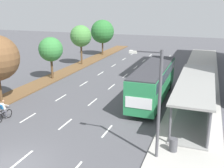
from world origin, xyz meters
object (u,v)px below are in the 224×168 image
(bus_shelter, at_px, (198,94))
(bus, at_px, (153,79))
(median_tree_fifth, at_px, (102,32))
(trash_bin, at_px, (173,145))
(median_tree_fourth, at_px, (81,36))
(median_tree_third, at_px, (51,49))
(cyclist, at_px, (3,111))
(streetlight, at_px, (156,98))

(bus_shelter, distance_m, bus, 4.96)
(median_tree_fifth, bearing_deg, trash_bin, -60.51)
(bus, distance_m, median_tree_fourth, 18.14)
(median_tree_third, bearing_deg, bus, -13.04)
(median_tree_fourth, bearing_deg, trash_bin, -51.38)
(bus, distance_m, median_tree_fifth, 24.71)
(cyclist, distance_m, median_tree_third, 12.72)
(bus, xyz_separation_m, cyclist, (-10.24, -8.90, -1.28))
(bus, distance_m, median_tree_third, 13.78)
(bus_shelter, distance_m, cyclist, 15.90)
(bus, xyz_separation_m, streetlight, (2.17, -10.19, 1.82))
(bus_shelter, bearing_deg, median_tree_fourth, 141.32)
(streetlight, distance_m, trash_bin, 3.61)
(median_tree_third, bearing_deg, cyclist, -75.59)
(trash_bin, bearing_deg, median_tree_fifth, 119.49)
(bus_shelter, relative_size, streetlight, 1.93)
(bus, bearing_deg, cyclist, -139.01)
(bus_shelter, xyz_separation_m, median_tree_third, (-17.60, 5.58, 1.88))
(bus, relative_size, median_tree_fourth, 1.90)
(median_tree_fifth, bearing_deg, median_tree_fourth, -89.83)
(median_tree_fifth, bearing_deg, bus, -56.45)
(bus, height_order, cyclist, bus)
(bus_shelter, bearing_deg, trash_bin, -99.16)
(trash_bin, bearing_deg, cyclist, 178.71)
(cyclist, height_order, streetlight, streetlight)
(bus, bearing_deg, median_tree_fourth, 139.01)
(median_tree_fifth, bearing_deg, median_tree_third, -89.09)
(bus, xyz_separation_m, trash_bin, (3.20, -9.20, -1.49))
(cyclist, bearing_deg, median_tree_fifth, 96.51)
(bus, height_order, streetlight, streetlight)
(bus_shelter, distance_m, median_tree_fourth, 23.01)
(bus_shelter, relative_size, bus, 1.11)
(median_tree_third, relative_size, median_tree_fourth, 0.86)
(bus, distance_m, streetlight, 10.57)
(streetlight, bearing_deg, trash_bin, 43.71)
(median_tree_fourth, distance_m, median_tree_fifth, 8.71)
(bus_shelter, bearing_deg, streetlight, -105.36)
(trash_bin, bearing_deg, median_tree_fourth, 128.62)
(bus, xyz_separation_m, median_tree_fourth, (-13.57, 11.80, 2.36))
(bus_shelter, bearing_deg, cyclist, -156.22)
(bus_shelter, height_order, median_tree_fifth, median_tree_fifth)
(bus, relative_size, median_tree_fifth, 1.79)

